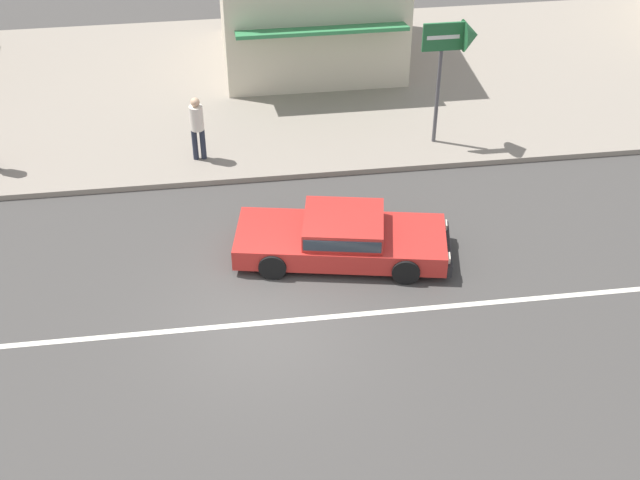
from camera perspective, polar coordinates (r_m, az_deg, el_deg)
The scene contains 6 objects.
ground_plane at distance 18.08m, azimuth -3.55°, elevation -5.32°, with size 160.00×160.00×0.00m, color #423F3D.
lane_centre_stripe at distance 18.08m, azimuth -3.55°, elevation -5.31°, with size 50.40×0.14×0.01m, color silver.
kerb_strip at distance 26.52m, azimuth -5.44°, elevation 9.64°, with size 68.00×10.00×0.15m, color gray.
sedan_red_0 at distance 19.42m, azimuth 1.46°, elevation 0.21°, with size 4.92×2.55×1.06m.
arrow_signboard at distance 22.62m, azimuth 9.16°, elevation 12.46°, with size 1.38×0.79×3.35m.
pedestrian_near_clock at distance 22.55m, azimuth -7.88°, elevation 7.38°, with size 0.34×0.34×1.72m.
Camera 1 is at (-0.68, -13.42, 12.10)m, focal length 50.00 mm.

